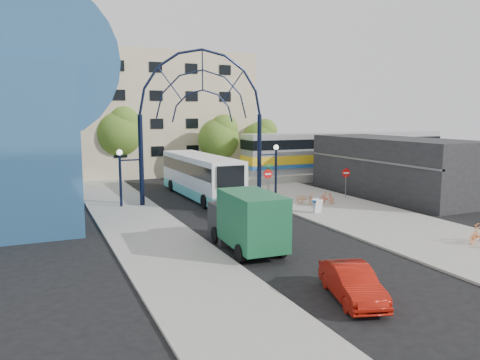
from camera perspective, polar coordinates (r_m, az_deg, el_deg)
name	(u,v)px	position (r m, az deg, el deg)	size (l,w,h in m)	color
ground	(291,245)	(25.68, 6.20, -7.87)	(120.00, 120.00, 0.00)	black
sidewalk_east	(363,216)	(33.30, 14.71, -4.29)	(8.00, 56.00, 0.12)	gray
plaza_west	(146,231)	(28.82, -11.33, -6.09)	(5.00, 50.00, 0.12)	gray
gateway_arch	(203,94)	(37.49, -4.57, 10.36)	(13.64, 0.44, 12.10)	black
stop_sign	(268,177)	(37.87, 3.43, 0.39)	(0.80, 0.07, 2.50)	slate
do_not_enter_sign	(346,176)	(39.46, 12.80, 0.49)	(0.76, 0.07, 2.48)	slate
street_name_sign	(269,174)	(38.56, 3.55, 0.73)	(0.70, 0.70, 2.80)	slate
sandwich_board	(317,204)	(33.34, 9.40, -2.93)	(0.55, 0.61, 0.99)	white
commercial_block_east	(394,167)	(42.57, 18.23, 1.54)	(6.00, 16.00, 5.00)	black
apartment_block	(161,114)	(58.13, -9.62, 7.90)	(20.00, 12.10, 14.00)	tan
train_platform	(346,173)	(54.54, 12.81, 0.86)	(32.00, 5.00, 0.80)	gray
train_car	(347,151)	(54.30, 12.90, 3.48)	(25.10, 3.05, 4.20)	#B7B7BC
tree_north_a	(220,137)	(50.83, -2.47, 5.30)	(4.48, 4.48, 7.00)	#382314
tree_north_b	(119,131)	(52.00, -14.49, 5.84)	(5.12, 5.12, 8.00)	#382314
tree_north_c	(261,138)	(55.12, 2.60, 5.17)	(4.16, 4.16, 6.50)	#382314
city_bus	(200,175)	(39.81, -4.86, 0.56)	(3.21, 13.04, 3.56)	white
green_truck	(246,220)	(24.30, 0.71, -4.95)	(2.62, 6.27, 3.12)	black
black_suv	(242,209)	(31.40, 0.29, -3.61)	(2.25, 4.88, 1.36)	black
red_sedan	(352,283)	(18.64, 13.50, -12.09)	(1.42, 4.07, 1.34)	#981309
bike_near_a	(306,198)	(36.44, 8.09, -2.22)	(0.61, 1.75, 0.92)	orange
bike_near_b	(327,198)	(37.07, 10.61, -2.13)	(0.42, 1.48, 0.89)	#E1592D
bike_far_b	(478,233)	(28.39, 27.00, -5.82)	(0.50, 1.75, 1.05)	orange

